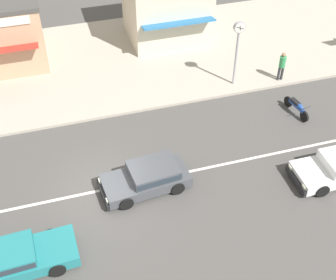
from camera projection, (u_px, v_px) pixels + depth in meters
name	position (u px, v px, depth m)	size (l,w,h in m)	color
ground_plane	(108.00, 189.00, 19.86)	(160.00, 160.00, 0.00)	#4C4947
lane_centre_stripe	(108.00, 189.00, 19.86)	(50.40, 0.14, 0.01)	silver
kerb_strip	(76.00, 67.00, 26.78)	(68.00, 10.00, 0.15)	#ADA393
sedan_teal_2	(13.00, 259.00, 16.63)	(4.66, 1.90, 1.06)	teal
hatchback_dark_grey_4	(148.00, 177.00, 19.59)	(3.87, 2.06, 1.10)	#47494F
motorcycle_0	(297.00, 107.00, 23.43)	(0.58, 1.88, 0.80)	black
street_clock	(238.00, 39.00, 23.64)	(0.60, 0.22, 3.68)	#9E9EA3
pedestrian_near_clock	(282.00, 64.00, 25.06)	(0.34, 0.34, 1.68)	#333338
shopfront_mid_block	(167.00, 1.00, 27.80)	(4.75, 4.95, 4.62)	beige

